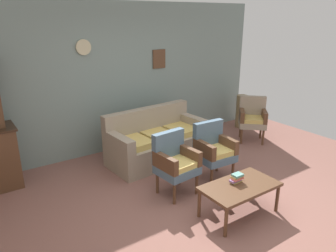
{
  "coord_description": "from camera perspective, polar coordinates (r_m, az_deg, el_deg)",
  "views": [
    {
      "loc": [
        -2.55,
        -2.75,
        2.45
      ],
      "look_at": [
        0.09,
        1.09,
        0.85
      ],
      "focal_mm": 34.48,
      "sensor_mm": 36.0,
      "label": 1
    }
  ],
  "objects": [
    {
      "name": "armchair_near_couch_end",
      "position": [
        4.59,
        1.24,
        -6.18
      ],
      "size": [
        0.56,
        0.53,
        0.9
      ],
      "color": "slate",
      "rests_on": "ground"
    },
    {
      "name": "coffee_table",
      "position": [
        4.26,
        12.58,
        -10.67
      ],
      "size": [
        1.0,
        0.56,
        0.42
      ],
      "color": "brown",
      "rests_on": "ground"
    },
    {
      "name": "ground_plane",
      "position": [
        4.48,
        7.23,
        -14.39
      ],
      "size": [
        7.68,
        7.68,
        0.0
      ],
      "primitive_type": "plane",
      "color": "#84564C"
    },
    {
      "name": "armchair_row_middle",
      "position": [
        5.05,
        8.04,
        -3.96
      ],
      "size": [
        0.55,
        0.52,
        0.9
      ],
      "color": "slate",
      "rests_on": "ground"
    },
    {
      "name": "floral_couch",
      "position": [
        5.72,
        -2.01,
        -2.86
      ],
      "size": [
        1.82,
        0.94,
        0.9
      ],
      "color": "gray",
      "rests_on": "ground"
    },
    {
      "name": "wall_back_with_decor",
      "position": [
        6.05,
        -9.04,
        8.27
      ],
      "size": [
        6.4,
        0.09,
        2.7
      ],
      "color": "gray",
      "rests_on": "ground"
    },
    {
      "name": "floor_vase_by_wall",
      "position": [
        7.58,
        12.83,
        2.56
      ],
      "size": [
        0.25,
        0.25,
        0.74
      ],
      "primitive_type": "cylinder",
      "color": "olive",
      "rests_on": "ground"
    },
    {
      "name": "book_stack_on_table",
      "position": [
        4.26,
        12.07,
        -8.98
      ],
      "size": [
        0.18,
        0.1,
        0.12
      ],
      "color": "tan",
      "rests_on": "coffee_table"
    },
    {
      "name": "wingback_chair_by_fireplace",
      "position": [
        6.76,
        14.7,
        1.53
      ],
      "size": [
        0.71,
        0.71,
        0.9
      ],
      "color": "gray",
      "rests_on": "ground"
    }
  ]
}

